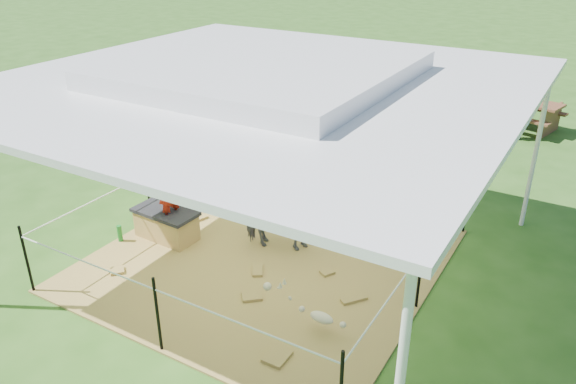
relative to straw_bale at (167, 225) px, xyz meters
The scene contains 13 objects.
ground 1.69m from the straw_bale, ahead, with size 90.00×90.00×0.00m, color #2D5919.
hay_patch 1.69m from the straw_bale, ahead, with size 4.60×4.60×0.03m, color brown.
canopy_tent 2.97m from the straw_bale, ahead, with size 6.30×6.30×2.90m.
rope_fence 1.73m from the straw_bale, ahead, with size 4.54×4.54×1.00m.
straw_bale is the anchor object (origin of this frame).
dark_cloth 0.24m from the straw_bale, ahead, with size 1.00×0.52×0.05m, color black.
woman 0.78m from the straw_bale, ahead, with size 0.41×0.27×1.13m, color red.
green_bottle 0.71m from the straw_bale, 140.71° to the right, with size 0.07×0.07×0.26m, color #1B7A25.
pony 1.82m from the straw_bale, 19.46° to the left, with size 0.51×1.13×0.95m, color #48474C.
pink_hat 1.98m from the straw_bale, 19.46° to the left, with size 0.30×0.30×0.14m, color pink.
foal 3.19m from the straw_bale, 14.22° to the right, with size 0.86×0.48×0.48m, color beige, non-canonical shape.
picnic_table_near 9.11m from the straw_bale, 65.77° to the left, with size 1.67×1.21×0.70m, color #59311E.
distant_person 8.32m from the straw_bale, 64.28° to the left, with size 0.59×0.46×1.22m, color #2E59AF.
Camera 1 is at (3.80, -5.84, 4.42)m, focal length 35.00 mm.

